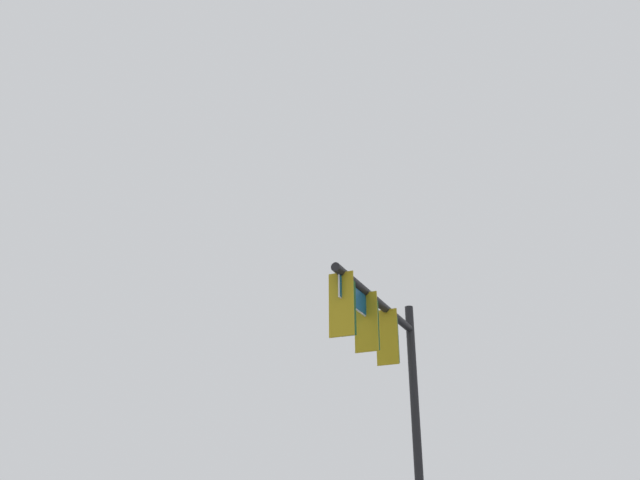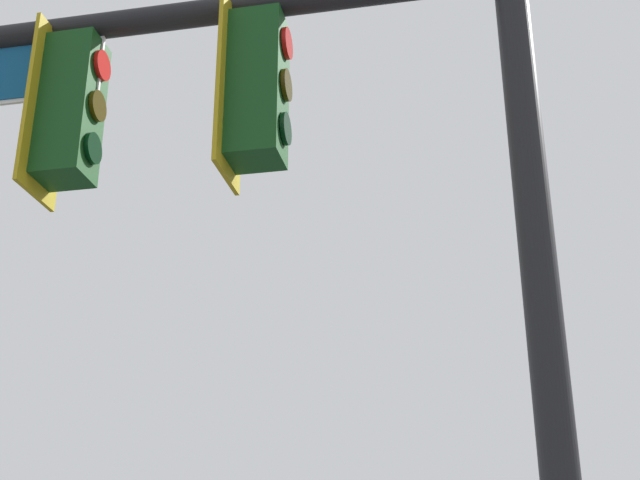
{
  "view_description": "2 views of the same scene",
  "coord_description": "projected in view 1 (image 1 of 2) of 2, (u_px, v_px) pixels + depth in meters",
  "views": [
    {
      "loc": [
        8.22,
        -4.36,
        1.42
      ],
      "look_at": [
        -2.77,
        -9.43,
        6.8
      ],
      "focal_mm": 35.0,
      "sensor_mm": 36.0,
      "label": 1
    },
    {
      "loc": [
        -6.72,
        -3.93,
        1.98
      ],
      "look_at": [
        -5.35,
        -10.79,
        4.92
      ],
      "focal_mm": 50.0,
      "sensor_mm": 36.0,
      "label": 2
    }
  ],
  "objects": [
    {
      "name": "signal_pole_near",
      "position": [
        385.0,
        355.0,
        14.0
      ],
      "size": [
        4.97,
        0.53,
        6.47
      ],
      "color": "black",
      "rests_on": "ground_plane"
    }
  ]
}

